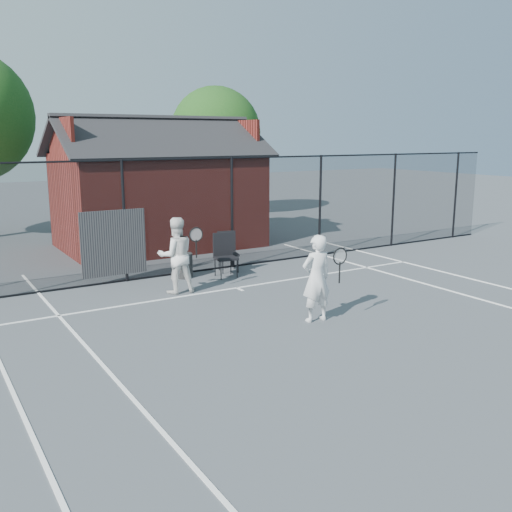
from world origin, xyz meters
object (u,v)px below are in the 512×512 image
clubhouse (158,197)px  player_front (317,278)px  player_back (176,255)px  waste_bin (184,265)px  chair_left (226,256)px  chair_right (228,252)px

clubhouse → player_front: clubhouse is taller
player_back → waste_bin: bearing=58.6°
clubhouse → player_back: bearing=-108.4°
chair_left → chair_right: (0.35, 0.50, -0.03)m
clubhouse → player_front: 8.97m
player_front → chair_right: player_front is taller
chair_left → clubhouse: bearing=95.5°
player_front → clubhouse: bearing=87.4°
player_back → chair_right: 2.38m
chair_left → chair_right: 0.61m
chair_left → player_back: bearing=-149.5°
waste_bin → clubhouse: bearing=75.6°
chair_right → waste_bin: chair_right is taller
clubhouse → chair_left: 5.02m
waste_bin → chair_right: bearing=0.0°
player_back → waste_bin: size_ratio=2.77×
clubhouse → player_front: bearing=-92.6°
clubhouse → chair_right: size_ratio=6.28×
clubhouse → waste_bin: 4.72m
chair_left → waste_bin: bearing=159.7°
clubhouse → chair_right: (0.16, -4.40, -1.09)m
clubhouse → player_back: 5.95m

